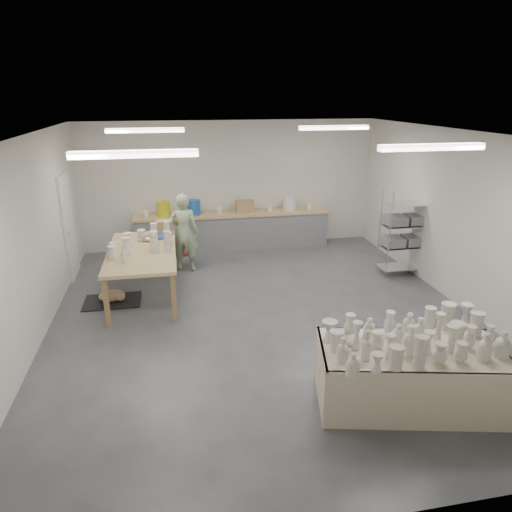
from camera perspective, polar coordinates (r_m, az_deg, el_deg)
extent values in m
plane|color=#424449|center=(7.79, 1.03, -7.61)|extent=(8.00, 8.00, 0.00)
cube|color=white|center=(6.95, 1.18, 14.87)|extent=(7.00, 8.00, 0.02)
cube|color=silver|center=(11.07, -3.26, 8.84)|extent=(7.00, 0.02, 3.00)
cube|color=silver|center=(3.75, 14.35, -14.49)|extent=(7.00, 0.02, 3.00)
cube|color=silver|center=(7.37, -26.57, 1.22)|extent=(0.02, 8.00, 3.00)
cube|color=silver|center=(8.64, 24.49, 4.01)|extent=(0.02, 8.00, 3.00)
cube|color=white|center=(9.91, -22.35, 3.43)|extent=(0.05, 0.90, 2.10)
cube|color=white|center=(5.32, -14.95, 12.22)|extent=(1.40, 0.12, 0.08)
cube|color=white|center=(6.23, 21.13, 12.58)|extent=(1.40, 0.12, 0.08)
cube|color=white|center=(8.80, -13.67, 15.02)|extent=(1.40, 0.12, 0.08)
cube|color=white|center=(9.38, 9.72, 15.54)|extent=(1.40, 0.12, 0.08)
cube|color=tan|center=(10.89, -2.97, 5.28)|extent=(4.60, 0.60, 0.06)
cube|color=slate|center=(11.01, -2.93, 3.01)|extent=(4.60, 0.55, 0.84)
cylinder|color=gold|center=(10.75, -11.50, 5.81)|extent=(0.30, 0.30, 0.34)
cylinder|color=#2053AD|center=(10.76, -7.76, 6.04)|extent=(0.30, 0.30, 0.34)
cylinder|color=white|center=(11.12, 4.22, 6.61)|extent=(0.30, 0.30, 0.34)
cube|color=#996F4A|center=(10.90, -1.41, 6.22)|extent=(0.40, 0.30, 0.28)
cylinder|color=white|center=(10.79, -13.60, 5.15)|extent=(0.10, 0.10, 0.14)
cylinder|color=white|center=(10.83, -4.56, 5.71)|extent=(0.10, 0.10, 0.14)
cylinder|color=white|center=(11.03, 1.68, 6.01)|extent=(0.10, 0.10, 0.14)
cylinder|color=white|center=(11.28, 6.67, 6.20)|extent=(0.10, 0.10, 0.14)
cylinder|color=silver|center=(9.40, 16.35, 2.34)|extent=(0.02, 0.02, 1.80)
cylinder|color=silver|center=(9.81, 20.73, 2.55)|extent=(0.02, 0.02, 1.80)
cylinder|color=silver|center=(9.77, 15.20, 3.10)|extent=(0.02, 0.02, 1.80)
cylinder|color=silver|center=(10.17, 19.48, 3.28)|extent=(0.02, 0.02, 1.80)
cube|color=silver|center=(10.01, 17.53, -1.28)|extent=(0.88, 0.48, 0.02)
cube|color=silver|center=(9.86, 17.79, 1.16)|extent=(0.88, 0.48, 0.02)
cube|color=silver|center=(9.74, 18.07, 3.67)|extent=(0.88, 0.48, 0.02)
cube|color=silver|center=(9.63, 18.35, 6.25)|extent=(0.88, 0.48, 0.02)
cube|color=slate|center=(9.73, 16.72, 1.76)|extent=(0.38, 0.42, 0.18)
cube|color=slate|center=(9.94, 18.98, 1.89)|extent=(0.38, 0.42, 0.18)
cube|color=slate|center=(9.60, 16.99, 4.32)|extent=(0.38, 0.42, 0.18)
cube|color=slate|center=(9.82, 19.27, 4.39)|extent=(0.38, 0.42, 0.18)
cube|color=olive|center=(5.97, 18.52, -14.42)|extent=(2.05, 1.26, 0.65)
cube|color=beige|center=(5.76, 18.97, -11.01)|extent=(2.32, 1.47, 0.03)
cube|color=beige|center=(5.60, 21.06, -16.61)|extent=(2.10, 0.50, 0.75)
cube|color=beige|center=(6.30, 16.41, -11.70)|extent=(2.10, 0.50, 0.75)
cube|color=tan|center=(8.50, -14.09, 0.52)|extent=(1.22, 2.41, 0.06)
cube|color=olive|center=(7.67, -18.12, -5.64)|extent=(0.08, 0.08, 0.84)
cube|color=olive|center=(7.59, -10.15, -5.18)|extent=(0.08, 0.08, 0.84)
cube|color=olive|center=(9.76, -16.70, -0.04)|extent=(0.08, 0.08, 0.84)
cube|color=olive|center=(9.70, -10.48, 0.36)|extent=(0.08, 0.08, 0.84)
ellipsoid|color=silver|center=(8.99, -13.35, 2.17)|extent=(0.26, 0.26, 0.12)
cylinder|color=#2053AD|center=(9.13, -11.87, 2.33)|extent=(0.26, 0.26, 0.03)
cylinder|color=white|center=(9.23, -14.24, 2.61)|extent=(0.11, 0.11, 0.12)
cube|color=#996F4A|center=(9.35, -11.37, 3.56)|extent=(0.32, 0.26, 0.28)
cube|color=black|center=(8.73, -17.50, -5.39)|extent=(1.00, 0.70, 0.02)
ellipsoid|color=white|center=(8.68, -17.58, -4.74)|extent=(0.56, 0.48, 0.20)
sphere|color=white|center=(8.56, -16.60, -4.87)|extent=(0.17, 0.17, 0.17)
imported|color=#95AA83|center=(9.65, -8.98, 2.93)|extent=(0.69, 0.55, 1.66)
cylinder|color=red|center=(10.08, -8.88, 0.30)|extent=(0.35, 0.35, 0.04)
cylinder|color=silver|center=(10.11, -8.14, -0.44)|extent=(0.02, 0.02, 0.26)
cylinder|color=silver|center=(10.24, -9.13, -0.24)|extent=(0.02, 0.02, 0.26)
cylinder|color=silver|center=(10.03, -9.26, -0.66)|extent=(0.02, 0.02, 0.26)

